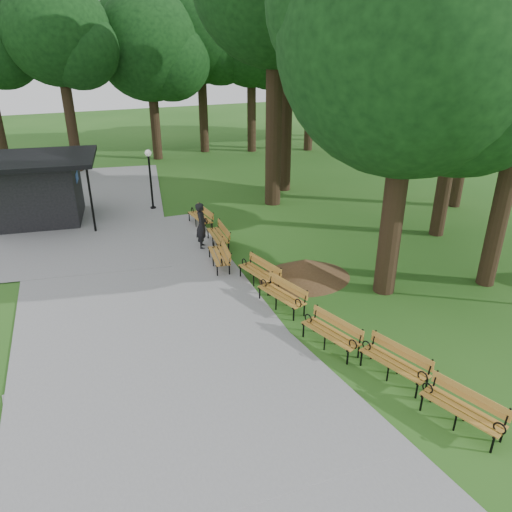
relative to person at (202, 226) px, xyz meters
name	(u,v)px	position (x,y,z in m)	size (l,w,h in m)	color
ground	(291,329)	(0.64, -6.79, -0.95)	(100.00, 100.00, 0.00)	#235719
path	(136,307)	(-3.36, -3.79, -0.92)	(12.00, 38.00, 0.06)	gray
person	(202,226)	(0.00, 0.00, 0.00)	(0.69, 0.46, 1.90)	black
kiosk	(36,190)	(-6.01, 5.94, 0.56)	(4.83, 4.20, 3.03)	black
lamp_post	(149,167)	(-0.85, 5.63, 1.20)	(0.32, 0.32, 2.97)	black
dirt_mound	(305,269)	(2.55, -4.02, -0.59)	(2.80, 2.80, 0.73)	#47301C
bench_0	(462,410)	(2.30, -11.71, -0.51)	(1.90, 0.64, 0.88)	#B97B2A
bench_1	(394,363)	(1.98, -9.77, -0.51)	(1.90, 0.64, 0.88)	#B97B2A
bench_2	(331,333)	(1.21, -8.02, -0.51)	(1.90, 0.64, 0.88)	#B97B2A
bench_3	(281,295)	(0.89, -5.56, -0.51)	(1.90, 0.64, 0.88)	#B97B2A
bench_4	(259,273)	(0.85, -3.84, -0.51)	(1.90, 0.64, 0.88)	#B97B2A
bench_5	(219,256)	(0.05, -1.94, -0.51)	(1.90, 0.64, 0.88)	#B97B2A
bench_6	(218,236)	(0.65, -0.04, -0.51)	(1.90, 0.64, 0.88)	#B97B2A
bench_7	(200,217)	(0.62, 2.33, -0.51)	(1.90, 0.64, 0.88)	#B97B2A
lawn_tree_0	(414,39)	(4.57, -5.89, 6.83)	(7.65, 7.65, 11.64)	black
lawn_tree_1	(468,43)	(9.82, -2.53, 6.67)	(6.30, 6.30, 10.81)	black
lawn_tree_4	(288,2)	(6.64, 6.19, 8.41)	(6.22, 6.22, 12.57)	black
lawn_tree_5	(482,47)	(13.36, 0.17, 6.47)	(5.12, 5.12, 10.05)	black
tree_backdrop	(222,39)	(6.66, 16.12, 6.73)	(36.53, 9.83, 15.36)	black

